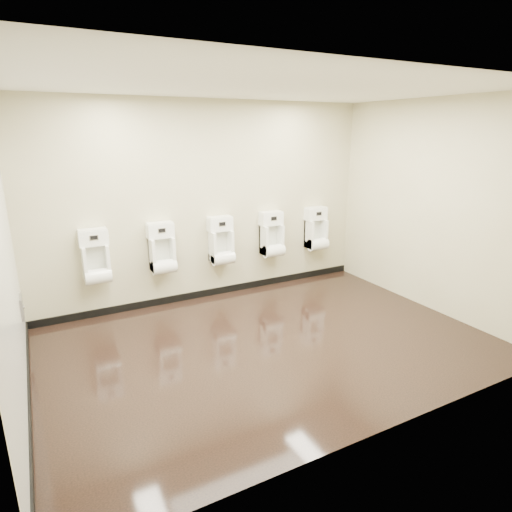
{
  "coord_description": "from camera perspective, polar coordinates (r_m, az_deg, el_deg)",
  "views": [
    {
      "loc": [
        -2.23,
        -3.89,
        2.38
      ],
      "look_at": [
        0.12,
        0.55,
        0.91
      ],
      "focal_mm": 30.0,
      "sensor_mm": 36.0,
      "label": 1
    }
  ],
  "objects": [
    {
      "name": "left_wall",
      "position": [
        4.02,
        -30.73,
        -0.11
      ],
      "size": [
        0.02,
        3.5,
        2.8
      ],
      "primitive_type": "cube",
      "color": "#BEB993",
      "rests_on": "ground"
    },
    {
      "name": "front_wall",
      "position": [
        3.25,
        17.47,
        -2.02
      ],
      "size": [
        5.0,
        0.02,
        2.8
      ],
      "primitive_type": "cube",
      "color": "#BEB993",
      "rests_on": "ground"
    },
    {
      "name": "urinal_4",
      "position": [
        7.02,
        8.05,
        3.19
      ],
      "size": [
        0.36,
        0.27,
        0.68
      ],
      "color": "white",
      "rests_on": "back_wall"
    },
    {
      "name": "back_wall",
      "position": [
        6.15,
        -6.25,
        7.08
      ],
      "size": [
        5.0,
        0.02,
        2.8
      ],
      "primitive_type": "cube",
      "color": "#BEB993",
      "rests_on": "ground"
    },
    {
      "name": "skirting_back",
      "position": [
        6.49,
        -5.84,
        -4.78
      ],
      "size": [
        5.0,
        0.02,
        0.1
      ],
      "primitive_type": "cube",
      "color": "black",
      "rests_on": "ground"
    },
    {
      "name": "ceiling",
      "position": [
        4.51,
        2.12,
        21.69
      ],
      "size": [
        5.0,
        3.5,
        0.0
      ],
      "primitive_type": "cube",
      "color": "silver"
    },
    {
      "name": "urinal_3",
      "position": [
        6.57,
        2.15,
        2.45
      ],
      "size": [
        0.36,
        0.27,
        0.68
      ],
      "color": "white",
      "rests_on": "back_wall"
    },
    {
      "name": "right_wall",
      "position": [
        6.21,
        22.53,
        6.03
      ],
      "size": [
        0.02,
        3.5,
        2.8
      ],
      "primitive_type": "cube",
      "color": "#BEB993",
      "rests_on": "ground"
    },
    {
      "name": "urinal_1",
      "position": [
        5.93,
        -12.4,
        0.53
      ],
      "size": [
        0.36,
        0.27,
        0.68
      ],
      "color": "white",
      "rests_on": "back_wall"
    },
    {
      "name": "tile_overlay_left",
      "position": [
        4.02,
        -30.66,
        -0.1
      ],
      "size": [
        0.01,
        3.5,
        2.8
      ],
      "primitive_type": "cube",
      "color": "white",
      "rests_on": "ground"
    },
    {
      "name": "access_panel",
      "position": [
        5.43,
        -28.77,
        -6.02
      ],
      "size": [
        0.04,
        0.25,
        0.25
      ],
      "color": "#9E9EA3",
      "rests_on": "left_wall"
    },
    {
      "name": "skirting_left",
      "position": [
        4.54,
        -28.01,
        -16.65
      ],
      "size": [
        0.02,
        3.5,
        0.1
      ],
      "primitive_type": "cube",
      "color": "black",
      "rests_on": "ground"
    },
    {
      "name": "urinal_0",
      "position": [
        5.78,
        -20.56,
        -0.58
      ],
      "size": [
        0.36,
        0.27,
        0.68
      ],
      "color": "white",
      "rests_on": "back_wall"
    },
    {
      "name": "urinal_2",
      "position": [
        6.2,
        -4.65,
        1.57
      ],
      "size": [
        0.36,
        0.27,
        0.68
      ],
      "color": "white",
      "rests_on": "back_wall"
    },
    {
      "name": "ground",
      "position": [
        5.08,
        1.78,
        -11.6
      ],
      "size": [
        5.0,
        3.5,
        0.0
      ],
      "primitive_type": "cube",
      "color": "black",
      "rests_on": "ground"
    }
  ]
}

